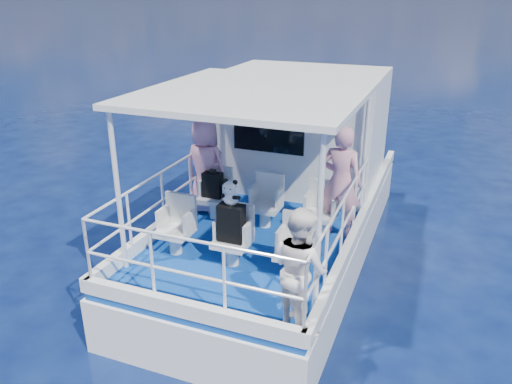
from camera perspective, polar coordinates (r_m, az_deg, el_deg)
ground at (r=8.40m, az=0.50°, el=-9.98°), size 2000.00×2000.00×0.00m
hull at (r=9.21m, az=2.74°, el=-6.88°), size 3.00×7.00×1.60m
deck at (r=8.83m, az=2.84°, el=-2.06°), size 2.90×6.90×0.10m
cabin at (r=9.62m, az=5.49°, el=7.19°), size 2.85×2.00×2.20m
canopy at (r=7.05m, az=-0.01°, el=11.30°), size 3.00×3.20×0.08m
canopy_posts at (r=7.31m, az=-0.15°, el=2.42°), size 2.77×2.97×2.20m
railings at (r=7.26m, az=-1.09°, el=-2.85°), size 2.84×3.59×1.00m
seat_port_fwd at (r=8.37m, az=-4.75°, el=-1.72°), size 0.48×0.46×0.38m
seat_center_fwd at (r=8.05m, az=1.04°, el=-2.68°), size 0.48×0.46×0.38m
seat_stbd_fwd at (r=7.81m, az=7.25°, el=-3.67°), size 0.48×0.46×0.38m
seat_port_aft at (r=7.35m, az=-9.19°, el=-5.54°), size 0.48×0.46×0.38m
seat_center_aft at (r=6.97m, az=-2.73°, el=-6.86°), size 0.48×0.46×0.38m
seat_stbd_aft at (r=6.70m, az=4.39°, el=-8.22°), size 0.48×0.46×0.38m
passenger_port_fwd at (r=8.43m, az=-5.78°, el=2.91°), size 0.65×0.49×1.62m
passenger_stbd_fwd at (r=7.61m, az=9.67°, el=1.11°), size 0.67×0.47×1.75m
passenger_stbd_aft at (r=5.56m, az=5.09°, el=-8.72°), size 0.89×0.87×1.45m
backpack_port at (r=8.22m, az=-4.97°, el=0.81°), size 0.32×0.18×0.42m
backpack_center at (r=6.75m, az=-2.83°, el=-3.56°), size 0.35×0.20×0.53m
compact_camera at (r=8.14m, az=-4.97°, el=2.39°), size 0.10×0.06×0.06m
panda at (r=6.59m, az=-2.92°, el=-0.02°), size 0.23×0.19×0.36m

